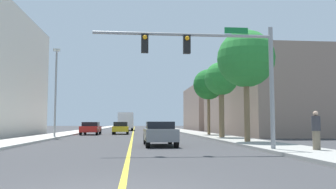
# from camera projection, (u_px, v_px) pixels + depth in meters

# --- Properties ---
(ground) EXTENTS (192.00, 192.00, 0.00)m
(ground) POSITION_uv_depth(u_px,v_px,m) (133.00, 132.00, 47.89)
(ground) COLOR #38383A
(sidewalk_left) EXTENTS (2.90, 168.00, 0.15)m
(sidewalk_left) POSITION_uv_depth(u_px,v_px,m) (79.00, 132.00, 47.18)
(sidewalk_left) COLOR beige
(sidewalk_left) RESTS_ON ground
(sidewalk_right) EXTENTS (2.90, 168.00, 0.15)m
(sidewalk_right) POSITION_uv_depth(u_px,v_px,m) (186.00, 131.00, 48.62)
(sidewalk_right) COLOR #9E9B93
(sidewalk_right) RESTS_ON ground
(lane_marking_center) EXTENTS (0.16, 144.00, 0.01)m
(lane_marking_center) POSITION_uv_depth(u_px,v_px,m) (133.00, 132.00, 47.89)
(lane_marking_center) COLOR yellow
(lane_marking_center) RESTS_ON ground
(building_right_near) EXTENTS (15.23, 22.43, 8.28)m
(building_right_near) POSITION_uv_depth(u_px,v_px,m) (287.00, 99.00, 40.17)
(building_right_near) COLOR gray
(building_right_near) RESTS_ON ground
(building_right_far) EXTENTS (15.12, 17.55, 7.95)m
(building_right_far) POSITION_uv_depth(u_px,v_px,m) (230.00, 109.00, 64.06)
(building_right_far) COLOR gray
(building_right_far) RESTS_ON ground
(traffic_signal_mast) EXTENTS (8.23, 0.36, 5.60)m
(traffic_signal_mast) POSITION_uv_depth(u_px,v_px,m) (217.00, 59.00, 15.49)
(traffic_signal_mast) COLOR gray
(traffic_signal_mast) RESTS_ON sidewalk_right
(street_lamp) EXTENTS (0.56, 0.28, 7.58)m
(street_lamp) POSITION_uv_depth(u_px,v_px,m) (56.00, 87.00, 29.36)
(street_lamp) COLOR gray
(street_lamp) RESTS_ON sidewalk_left
(palm_near) EXTENTS (3.65, 3.65, 7.08)m
(palm_near) POSITION_uv_depth(u_px,v_px,m) (246.00, 59.00, 21.77)
(palm_near) COLOR brown
(palm_near) RESTS_ON sidewalk_right
(palm_mid) EXTENTS (2.74, 2.74, 6.17)m
(palm_mid) POSITION_uv_depth(u_px,v_px,m) (221.00, 80.00, 28.07)
(palm_mid) COLOR brown
(palm_mid) RESTS_ON sidewalk_right
(palm_far) EXTENTS (3.07, 3.07, 6.56)m
(palm_far) POSITION_uv_depth(u_px,v_px,m) (208.00, 85.00, 34.47)
(palm_far) COLOR brown
(palm_far) RESTS_ON sidewalk_right
(car_red) EXTENTS (1.95, 4.10, 1.39)m
(car_red) POSITION_uv_depth(u_px,v_px,m) (91.00, 128.00, 37.40)
(car_red) COLOR red
(car_red) RESTS_ON ground
(car_yellow) EXTENTS (1.78, 4.29, 1.41)m
(car_yellow) POSITION_uv_depth(u_px,v_px,m) (121.00, 128.00, 39.41)
(car_yellow) COLOR gold
(car_yellow) RESTS_ON ground
(car_gray) EXTENTS (1.78, 4.19, 1.38)m
(car_gray) POSITION_uv_depth(u_px,v_px,m) (160.00, 133.00, 19.58)
(car_gray) COLOR slate
(car_gray) RESTS_ON ground
(delivery_truck) EXTENTS (2.50, 7.56, 2.96)m
(delivery_truck) POSITION_uv_depth(u_px,v_px,m) (126.00, 121.00, 57.56)
(delivery_truck) COLOR silver
(delivery_truck) RESTS_ON ground
(pedestrian) EXTENTS (0.38, 0.38, 1.68)m
(pedestrian) POSITION_uv_depth(u_px,v_px,m) (316.00, 130.00, 14.87)
(pedestrian) COLOR #726651
(pedestrian) RESTS_ON sidewalk_right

